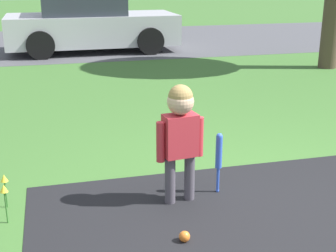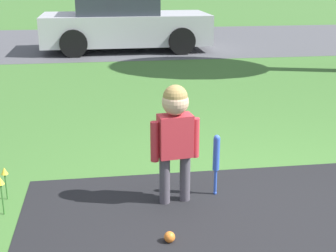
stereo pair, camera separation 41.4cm
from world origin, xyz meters
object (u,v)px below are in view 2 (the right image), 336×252
baseball_bat (216,156)px  sports_ball (170,237)px  parked_car (124,23)px  child (175,128)px

baseball_bat → sports_ball: bearing=-126.1°
parked_car → baseball_bat: bearing=-87.9°
child → parked_car: (0.02, 7.98, -0.00)m
sports_ball → parked_car: bearing=89.0°
baseball_bat → sports_ball: (-0.50, -0.69, -0.31)m
parked_car → child: bearing=-90.6°
baseball_bat → parked_car: (-0.35, 7.90, 0.29)m
sports_ball → parked_car: 8.61m
child → sports_ball: 0.87m
child → sports_ball: bearing=-110.4°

